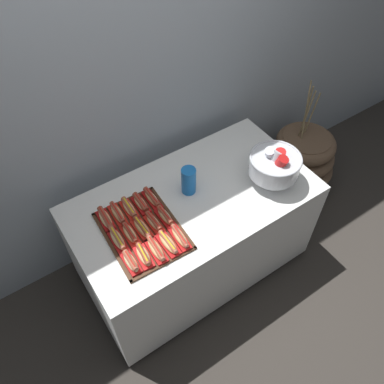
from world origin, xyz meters
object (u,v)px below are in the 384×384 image
Objects in this scene: floor_vase at (301,162)px; punch_bowl at (275,164)px; buffet_table at (193,232)px; hot_dog_9 at (165,217)px; hot_dog_14 at (152,198)px; hot_dog_13 at (141,203)px; hot_dog_3 at (168,243)px; hot_dog_5 at (118,239)px; hot_dog_7 at (142,228)px; hot_dog_11 at (118,214)px; hot_dog_8 at (154,222)px; hot_dog_0 at (131,262)px; hot_dog_12 at (129,208)px; serving_tray at (143,231)px; cup_stack at (189,181)px; hot_dog_2 at (156,249)px; hot_dog_6 at (130,234)px; hot_dog_10 at (106,219)px; hot_dog_1 at (144,255)px; hot_dog_4 at (180,237)px.

punch_bowl is at bearing -155.36° from floor_vase.
floor_vase is (1.23, 0.18, -0.15)m from buffet_table.
hot_dog_14 is at bearing 87.65° from hot_dog_9.
hot_dog_13 is at bearing 160.88° from punch_bowl.
hot_dog_3 is 1.12× the size of hot_dog_9.
hot_dog_3 is 0.28m from hot_dog_5.
hot_dog_11 is (-0.07, 0.17, 0.00)m from hot_dog_7.
hot_dog_9 reaches higher than hot_dog_8.
hot_dog_14 is at bearing 45.37° from hot_dog_0.
hot_dog_8 is 0.18m from hot_dog_12.
serving_tray is 2.96× the size of cup_stack.
floor_vase is at bearing 13.62° from hot_dog_2.
hot_dog_13 is at bearing -177.58° from floor_vase.
hot_dog_6 is at bearing -2.35° from hot_dog_5.
hot_dog_3 is 1.03× the size of hot_dog_7.
hot_dog_3 is (-0.31, -0.21, 0.40)m from buffet_table.
hot_dog_9 reaches higher than hot_dog_2.
hot_dog_10 is (-0.52, 0.13, 0.40)m from buffet_table.
hot_dog_5 is 0.23m from hot_dog_8.
hot_dog_14 is at bearing 45.37° from serving_tray.
hot_dog_0 is at bearing -167.69° from floor_vase.
hot_dog_9 is 0.17m from hot_dog_14.
hot_dog_1 is 1.07× the size of hot_dog_8.
hot_dog_9 reaches higher than hot_dog_14.
hot_dog_8 is 0.08m from hot_dog_9.
hot_dog_10 reaches higher than buffet_table.
hot_dog_5 is 0.55× the size of punch_bowl.
punch_bowl reaches higher than hot_dog_5.
punch_bowl is at bearing -17.78° from buffet_table.
serving_tray is 0.08m from hot_dog_6.
hot_dog_9 is at bearing -2.35° from serving_tray.
floor_vase reaches higher than hot_dog_11.
hot_dog_6 is 0.97× the size of hot_dog_12.
floor_vase is 1.79m from hot_dog_6.
buffet_table is at bearing 42.44° from hot_dog_4.
hot_dog_2 is (0.07, -0.00, -0.00)m from hot_dog_1.
hot_dog_1 is 0.99× the size of hot_dog_12.
floor_vase reaches higher than hot_dog_6.
hot_dog_7 reaches higher than serving_tray.
cup_stack is at bearing -8.16° from hot_dog_12.
buffet_table is 9.54× the size of hot_dog_9.
hot_dog_9 is 0.22m from hot_dog_12.
hot_dog_3 is at bearing -67.91° from hot_dog_11.
hot_dog_8 is at bearing 33.90° from hot_dog_0.
hot_dog_7 is (-0.14, 0.17, 0.00)m from hot_dog_4.
hot_dog_7 is 1.12× the size of hot_dog_8.
hot_dog_14 is at bearing -177.33° from floor_vase.
hot_dog_8 is (0.16, 0.16, -0.00)m from hot_dog_1.
hot_dog_10 is at bearing 112.09° from hot_dog_6.
cup_stack is at bearing 40.83° from hot_dog_3.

